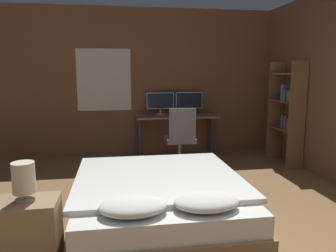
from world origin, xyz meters
The scene contains 11 objects.
wall_back centered at (-0.01, 4.34, 1.35)m, with size 12.00×0.08×2.70m.
bed centered at (-0.58, 1.34, 0.24)m, with size 1.70×1.93×0.55m.
nightstand centered at (-1.71, 0.71, 0.28)m, with size 0.49×0.36×0.55m.
bedside_lamp centered at (-1.71, 0.71, 0.73)m, with size 0.17×0.17×0.31m.
desk centered at (0.10, 3.99, 0.65)m, with size 1.48×0.56×0.75m.
monitor_left centered at (-0.18, 4.17, 0.99)m, with size 0.51×0.16×0.41m.
monitor_right centered at (0.37, 4.17, 0.99)m, with size 0.51×0.16×0.41m.
keyboard centered at (0.10, 3.82, 0.76)m, with size 0.35×0.13×0.02m.
computer_mouse centered at (0.36, 3.82, 0.77)m, with size 0.07×0.05×0.04m.
office_chair centered at (0.02, 3.26, 0.40)m, with size 0.52×0.52×0.98m.
bookshelf centered at (1.80, 3.13, 0.94)m, with size 0.29×0.73×1.71m.
Camera 1 is at (-0.99, -1.85, 1.54)m, focal length 35.00 mm.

